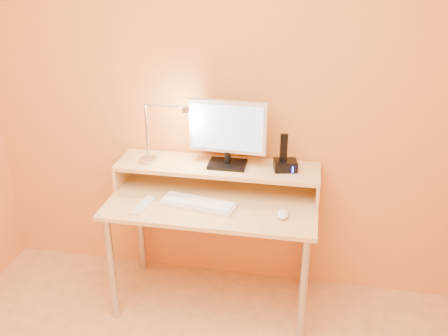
% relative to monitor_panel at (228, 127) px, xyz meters
% --- Properties ---
extents(wall_back, '(3.00, 0.04, 2.50)m').
position_rel_monitor_panel_xyz_m(wall_back, '(-0.06, 0.16, 0.13)').
color(wall_back, '#D07342').
rests_on(wall_back, floor).
extents(desk_leg_fl, '(0.04, 0.04, 0.69)m').
position_rel_monitor_panel_xyz_m(desk_leg_fl, '(-0.61, -0.41, -0.77)').
color(desk_leg_fl, '#B1B1B9').
rests_on(desk_leg_fl, floor).
extents(desk_leg_fr, '(0.04, 0.04, 0.69)m').
position_rel_monitor_panel_xyz_m(desk_leg_fr, '(0.49, -0.41, -0.77)').
color(desk_leg_fr, '#B1B1B9').
rests_on(desk_leg_fr, floor).
extents(desk_leg_bl, '(0.04, 0.04, 0.69)m').
position_rel_monitor_panel_xyz_m(desk_leg_bl, '(-0.61, 0.09, -0.77)').
color(desk_leg_bl, '#B1B1B9').
rests_on(desk_leg_bl, floor).
extents(desk_leg_br, '(0.04, 0.04, 0.69)m').
position_rel_monitor_panel_xyz_m(desk_leg_br, '(0.49, 0.09, -0.77)').
color(desk_leg_br, '#B1B1B9').
rests_on(desk_leg_br, floor).
extents(desk_lower, '(1.20, 0.60, 0.02)m').
position_rel_monitor_panel_xyz_m(desk_lower, '(-0.06, -0.16, -0.41)').
color(desk_lower, tan).
rests_on(desk_lower, floor).
extents(shelf_riser_left, '(0.02, 0.30, 0.14)m').
position_rel_monitor_panel_xyz_m(shelf_riser_left, '(-0.65, -0.01, -0.33)').
color(shelf_riser_left, tan).
rests_on(shelf_riser_left, desk_lower).
extents(shelf_riser_right, '(0.02, 0.30, 0.14)m').
position_rel_monitor_panel_xyz_m(shelf_riser_right, '(0.53, -0.01, -0.33)').
color(shelf_riser_right, tan).
rests_on(shelf_riser_right, desk_lower).
extents(desk_shelf, '(1.20, 0.30, 0.02)m').
position_rel_monitor_panel_xyz_m(desk_shelf, '(-0.06, -0.01, -0.25)').
color(desk_shelf, tan).
rests_on(desk_shelf, desk_lower).
extents(monitor_foot, '(0.22, 0.16, 0.02)m').
position_rel_monitor_panel_xyz_m(monitor_foot, '(0.00, -0.01, -0.23)').
color(monitor_foot, black).
rests_on(monitor_foot, desk_shelf).
extents(monitor_neck, '(0.04, 0.04, 0.07)m').
position_rel_monitor_panel_xyz_m(monitor_neck, '(0.00, -0.01, -0.19)').
color(monitor_neck, black).
rests_on(monitor_neck, monitor_foot).
extents(monitor_panel, '(0.45, 0.06, 0.31)m').
position_rel_monitor_panel_xyz_m(monitor_panel, '(0.00, 0.00, 0.00)').
color(monitor_panel, silver).
rests_on(monitor_panel, monitor_neck).
extents(monitor_back, '(0.40, 0.04, 0.26)m').
position_rel_monitor_panel_xyz_m(monitor_back, '(0.00, 0.02, 0.00)').
color(monitor_back, black).
rests_on(monitor_back, monitor_panel).
extents(monitor_screen, '(0.41, 0.03, 0.27)m').
position_rel_monitor_panel_xyz_m(monitor_screen, '(0.00, -0.02, 0.00)').
color(monitor_screen, '#A0C5ED').
rests_on(monitor_screen, monitor_panel).
extents(lamp_base, '(0.10, 0.10, 0.02)m').
position_rel_monitor_panel_xyz_m(lamp_base, '(-0.47, -0.04, -0.23)').
color(lamp_base, '#B1B1B9').
rests_on(lamp_base, desk_shelf).
extents(lamp_post, '(0.01, 0.01, 0.33)m').
position_rel_monitor_panel_xyz_m(lamp_post, '(-0.47, -0.04, -0.05)').
color(lamp_post, '#B1B1B9').
rests_on(lamp_post, lamp_base).
extents(lamp_arm, '(0.24, 0.01, 0.01)m').
position_rel_monitor_panel_xyz_m(lamp_arm, '(-0.35, -0.04, 0.12)').
color(lamp_arm, '#B1B1B9').
rests_on(lamp_arm, lamp_post).
extents(lamp_head, '(0.04, 0.04, 0.03)m').
position_rel_monitor_panel_xyz_m(lamp_head, '(-0.23, -0.04, 0.10)').
color(lamp_head, '#B1B1B9').
rests_on(lamp_head, lamp_arm).
extents(lamp_bulb, '(0.03, 0.03, 0.00)m').
position_rel_monitor_panel_xyz_m(lamp_bulb, '(-0.23, -0.04, 0.09)').
color(lamp_bulb, '#FFEAC6').
rests_on(lamp_bulb, lamp_head).
extents(phone_dock, '(0.15, 0.12, 0.06)m').
position_rel_monitor_panel_xyz_m(phone_dock, '(0.34, -0.01, -0.21)').
color(phone_dock, black).
rests_on(phone_dock, desk_shelf).
extents(phone_handset, '(0.04, 0.03, 0.16)m').
position_rel_monitor_panel_xyz_m(phone_handset, '(0.32, -0.01, -0.10)').
color(phone_handset, black).
rests_on(phone_handset, phone_dock).
extents(phone_led, '(0.01, 0.00, 0.04)m').
position_rel_monitor_panel_xyz_m(phone_led, '(0.38, -0.06, -0.21)').
color(phone_led, '#1417FF').
rests_on(phone_led, phone_dock).
extents(keyboard, '(0.44, 0.21, 0.02)m').
position_rel_monitor_panel_xyz_m(keyboard, '(-0.13, -0.23, -0.39)').
color(keyboard, silver).
rests_on(keyboard, desk_lower).
extents(mouse, '(0.06, 0.11, 0.04)m').
position_rel_monitor_panel_xyz_m(mouse, '(0.35, -0.27, -0.38)').
color(mouse, white).
rests_on(mouse, desk_lower).
extents(remote_control, '(0.08, 0.21, 0.02)m').
position_rel_monitor_panel_xyz_m(remote_control, '(-0.43, -0.30, -0.39)').
color(remote_control, silver).
rests_on(remote_control, desk_lower).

